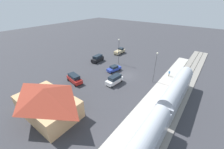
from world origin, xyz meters
TOP-DOWN VIEW (x-y plane):
  - ground_plane at (0.00, 0.00)m, footprint 200.00×200.00m
  - railway_track at (-14.00, 0.00)m, footprint 4.80×70.00m
  - platform at (-10.00, 0.00)m, footprint 3.20×46.00m
  - passenger_train at (-14.00, 12.43)m, footprint 2.93×33.17m
  - station_building at (4.00, 22.00)m, footprint 12.67×7.94m
  - pedestrian_on_platform at (-9.71, -6.23)m, footprint 0.36×0.36m
  - pickup_tan at (12.16, -13.86)m, footprint 2.08×5.44m
  - suv_black at (13.82, -2.54)m, footprint 2.25×5.01m
  - suv_red at (9.24, 11.52)m, footprint 5.17×3.06m
  - suv_white at (0.52, 5.68)m, footprint 2.48×5.08m
  - sedan_blue at (4.82, 0.03)m, footprint 2.78×4.79m
  - light_pole_near_platform at (-7.20, -0.99)m, footprint 0.44×0.44m
  - light_pole_lot_center at (6.87, -5.37)m, footprint 0.44×0.44m

SIDE VIEW (x-z plane):
  - ground_plane at x=0.00m, z-range 0.00..0.00m
  - railway_track at x=-14.00m, z-range -0.06..0.24m
  - platform at x=-10.00m, z-range 0.00..0.30m
  - sedan_blue at x=4.82m, z-range 0.01..1.75m
  - pickup_tan at x=12.16m, z-range -0.04..2.10m
  - suv_black at x=13.82m, z-range 0.04..2.26m
  - suv_red at x=9.24m, z-range 0.04..2.26m
  - suv_white at x=0.52m, z-range 0.04..2.26m
  - pedestrian_on_platform at x=-9.71m, z-range 0.43..2.14m
  - passenger_train at x=-14.00m, z-range 0.37..5.35m
  - station_building at x=4.00m, z-range 0.12..5.91m
  - light_pole_near_platform at x=-7.20m, z-range 1.02..9.27m
  - light_pole_lot_center at x=6.87m, z-range 1.03..9.42m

